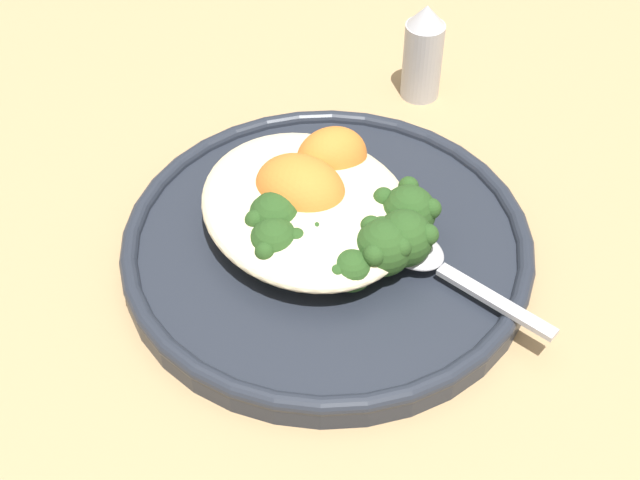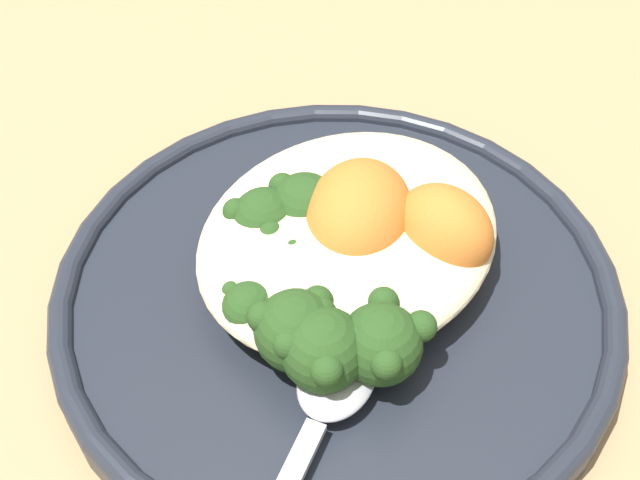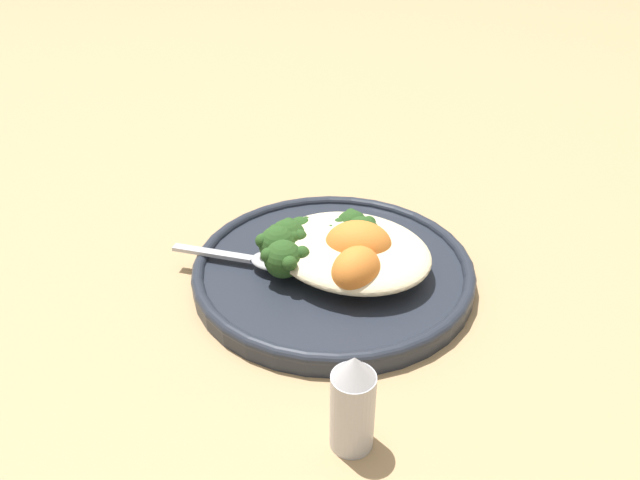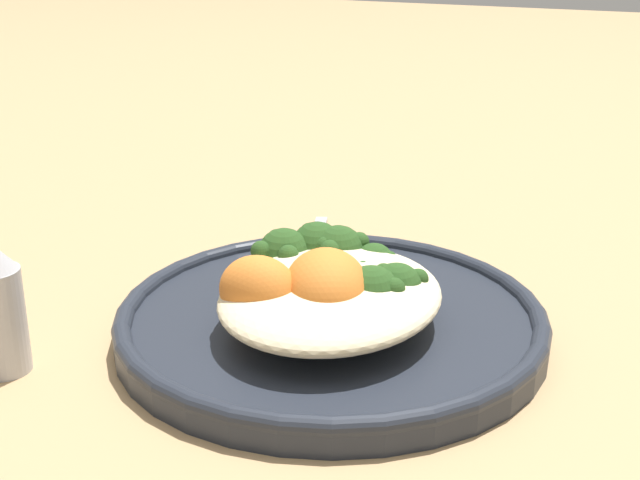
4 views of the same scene
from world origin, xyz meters
name	(u,v)px [view 2 (image 2 of 4)]	position (x,y,z in m)	size (l,w,h in m)	color
ground_plane	(311,319)	(0.00, 0.00, 0.00)	(4.00, 4.00, 0.00)	tan
plate	(337,296)	(-0.01, 0.01, 0.01)	(0.27, 0.27, 0.02)	#232833
quinoa_mound	(350,236)	(-0.03, 0.00, 0.04)	(0.16, 0.13, 0.03)	beige
broccoli_stalk_0	(317,218)	(-0.03, -0.02, 0.04)	(0.04, 0.08, 0.04)	#9EBC66
broccoli_stalk_1	(286,229)	(-0.01, -0.03, 0.04)	(0.05, 0.09, 0.03)	#9EBC66
broccoli_stalk_2	(315,264)	(-0.01, 0.00, 0.03)	(0.07, 0.06, 0.03)	#9EBC66
broccoli_stalk_3	(288,297)	(0.02, 0.00, 0.03)	(0.10, 0.05, 0.03)	#9EBC66
broccoli_stalk_4	(319,310)	(0.02, 0.02, 0.04)	(0.11, 0.04, 0.04)	#9EBC66
broccoli_stalk_5	(329,340)	(0.03, 0.03, 0.04)	(0.09, 0.05, 0.04)	#9EBC66
broccoli_stalk_6	(380,325)	(0.01, 0.04, 0.04)	(0.09, 0.08, 0.04)	#9EBC66
sweet_potato_chunk_0	(362,217)	(-0.04, 0.00, 0.04)	(0.06, 0.05, 0.05)	orange
sweet_potato_chunk_1	(390,229)	(-0.04, 0.01, 0.04)	(0.07, 0.05, 0.03)	orange
sweet_potato_chunk_2	(443,231)	(-0.05, 0.04, 0.04)	(0.05, 0.04, 0.04)	orange
spoon	(327,400)	(0.04, 0.05, 0.03)	(0.13, 0.06, 0.01)	#B7B7BC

